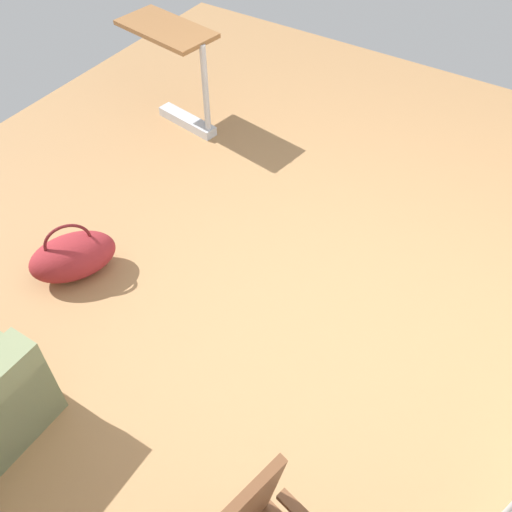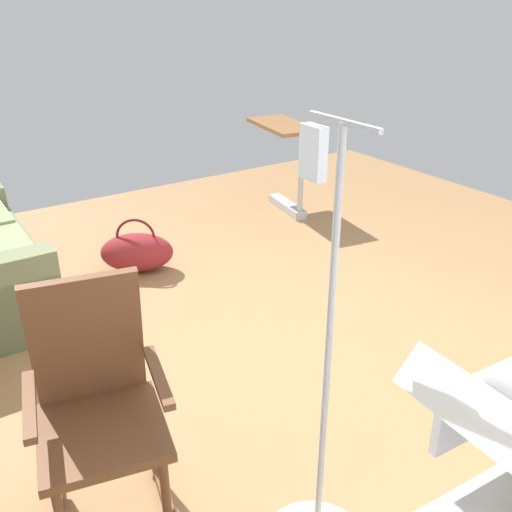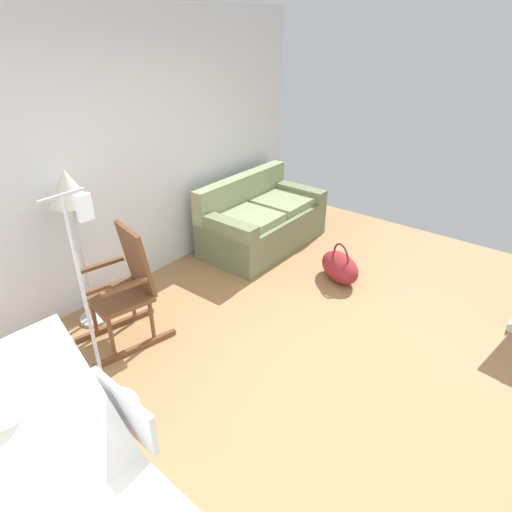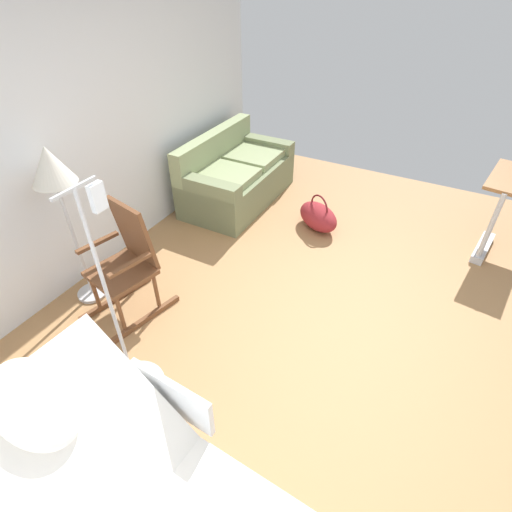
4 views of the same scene
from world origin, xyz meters
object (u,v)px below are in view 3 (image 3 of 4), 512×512
at_px(couch, 262,222).
at_px(duffel_bag, 340,267).
at_px(floor_lamp, 70,199).
at_px(rocking_chair, 126,288).
at_px(iv_pole, 105,385).

relative_size(couch, duffel_bag, 2.48).
relative_size(floor_lamp, duffel_bag, 2.30).
bearing_deg(floor_lamp, rocking_chair, -81.40).
bearing_deg(couch, rocking_chair, -174.44).
distance_m(rocking_chair, duffel_bag, 2.29).
height_order(floor_lamp, duffel_bag, floor_lamp).
height_order(rocking_chair, iv_pole, iv_pole).
relative_size(duffel_bag, iv_pole, 0.38).
bearing_deg(rocking_chair, duffel_bag, -25.81).
distance_m(rocking_chair, floor_lamp, 0.88).
bearing_deg(rocking_chair, floor_lamp, 98.60).
relative_size(couch, iv_pole, 0.95).
xyz_separation_m(couch, iv_pole, (-2.84, -0.79, -0.06)).
bearing_deg(iv_pole, duffel_bag, -8.55).
relative_size(rocking_chair, iv_pole, 0.62).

